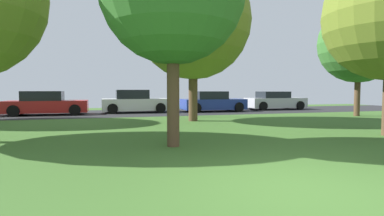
{
  "coord_description": "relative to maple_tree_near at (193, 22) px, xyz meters",
  "views": [
    {
      "loc": [
        -2.82,
        -3.75,
        1.49
      ],
      "look_at": [
        0.0,
        5.84,
        0.89
      ],
      "focal_mm": 28.32,
      "sensor_mm": 36.0,
      "label": 1
    }
  ],
  "objects": [
    {
      "name": "parked_car_red",
      "position": [
        -7.34,
        5.79,
        -4.03
      ],
      "size": [
        4.54,
        1.98,
        1.41
      ],
      "color": "#B21E1E",
      "rests_on": "ground_plane"
    },
    {
      "name": "ground_plane",
      "position": [
        -1.29,
        -10.06,
        -4.68
      ],
      "size": [
        44.0,
        44.0,
        0.0
      ],
      "primitive_type": "plane",
      "color": "#3D6628"
    },
    {
      "name": "road_strip",
      "position": [
        -1.29,
        5.94,
        -4.67
      ],
      "size": [
        44.0,
        6.4,
        0.01
      ],
      "primitive_type": "cube",
      "color": "#28282B",
      "rests_on": "ground_plane"
    },
    {
      "name": "street_lamp_post",
      "position": [
        0.51,
        2.14,
        -2.43
      ],
      "size": [
        0.14,
        0.14,
        4.5
      ],
      "primitive_type": "cylinder",
      "color": "#2D2D33",
      "rests_on": "ground_plane"
    },
    {
      "name": "parked_car_blue",
      "position": [
        3.09,
        5.7,
        -4.04
      ],
      "size": [
        4.29,
        2.11,
        1.38
      ],
      "color": "#233893",
      "rests_on": "ground_plane"
    },
    {
      "name": "parked_car_white",
      "position": [
        -2.12,
        6.29,
        -4.0
      ],
      "size": [
        4.26,
        2.11,
        1.48
      ],
      "color": "white",
      "rests_on": "ground_plane"
    },
    {
      "name": "parked_car_silver",
      "position": [
        8.31,
        6.28,
        -4.05
      ],
      "size": [
        4.4,
        1.99,
        1.35
      ],
      "color": "#B7B7BC",
      "rests_on": "ground_plane"
    },
    {
      "name": "oak_tree_center",
      "position": [
        9.69,
        -0.02,
        -0.6
      ],
      "size": [
        4.41,
        4.41,
        6.29
      ],
      "color": "brown",
      "rests_on": "ground_plane"
    },
    {
      "name": "maple_tree_near",
      "position": [
        0.0,
        0.0,
        0.0
      ],
      "size": [
        5.43,
        5.43,
        7.4
      ],
      "color": "brown",
      "rests_on": "ground_plane"
    }
  ]
}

